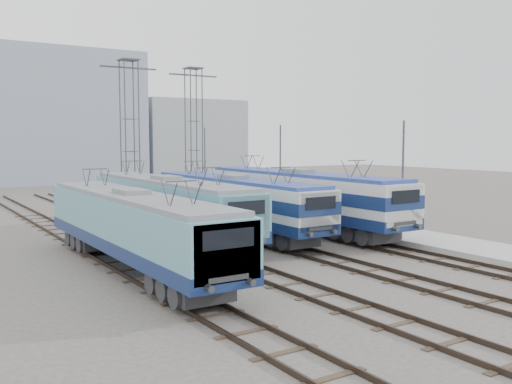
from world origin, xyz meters
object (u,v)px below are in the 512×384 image
(mast_front, at_px, (402,183))
(mast_mid, at_px, (280,172))
(locomotive_center_right, at_px, (234,199))
(mast_rear, at_px, (205,166))
(locomotive_far_right, at_px, (299,194))
(locomotive_far_left, at_px, (134,225))
(catenary_tower_west, at_px, (130,130))
(locomotive_center_left, at_px, (168,204))
(catenary_tower_east, at_px, (194,131))

(mast_front, distance_m, mast_mid, 12.00)
(locomotive_center_right, height_order, mast_mid, mast_mid)
(mast_mid, bearing_deg, mast_rear, 90.00)
(locomotive_far_right, bearing_deg, mast_mid, 68.99)
(locomotive_far_left, relative_size, mast_front, 2.47)
(mast_rear, bearing_deg, catenary_tower_west, -155.06)
(locomotive_far_left, height_order, locomotive_far_right, locomotive_far_right)
(locomotive_far_left, distance_m, mast_rear, 27.25)
(locomotive_center_right, relative_size, mast_mid, 2.48)
(locomotive_far_right, bearing_deg, locomotive_far_left, -157.24)
(mast_front, bearing_deg, locomotive_center_left, 143.92)
(locomotive_far_right, xyz_separation_m, mast_mid, (1.85, 4.82, 1.12))
(locomotive_far_right, distance_m, mast_rear, 16.96)
(catenary_tower_east, distance_m, mast_front, 22.32)
(locomotive_far_left, xyz_separation_m, locomotive_far_right, (13.50, 5.66, 0.21))
(mast_front, xyz_separation_m, mast_mid, (0.00, 12.00, 0.00))
(locomotive_far_right, xyz_separation_m, catenary_tower_east, (-0.25, 14.82, 4.27))
(locomotive_far_left, bearing_deg, catenary_tower_west, 69.94)
(locomotive_far_left, distance_m, locomotive_far_right, 14.64)
(locomotive_center_right, bearing_deg, mast_mid, 32.37)
(mast_mid, bearing_deg, catenary_tower_west, 137.07)
(locomotive_center_left, bearing_deg, mast_rear, 56.01)
(catenary_tower_east, bearing_deg, locomotive_far_left, -122.90)
(locomotive_center_left, relative_size, mast_rear, 2.54)
(mast_mid, bearing_deg, locomotive_center_right, -147.63)
(locomotive_far_left, distance_m, locomotive_center_right, 11.08)
(locomotive_center_right, bearing_deg, mast_rear, 68.38)
(locomotive_center_left, bearing_deg, catenary_tower_east, 58.17)
(locomotive_far_left, distance_m, mast_mid, 18.64)
(mast_front, bearing_deg, mast_mid, 90.00)
(locomotive_far_left, distance_m, catenary_tower_east, 24.80)
(catenary_tower_west, relative_size, catenary_tower_east, 1.00)
(locomotive_center_left, distance_m, locomotive_far_right, 9.03)
(locomotive_far_right, bearing_deg, locomotive_center_right, 170.01)
(mast_front, xyz_separation_m, mast_rear, (0.00, 24.00, 0.00))
(catenary_tower_east, xyz_separation_m, mast_mid, (2.10, -10.00, -3.14))
(locomotive_center_right, height_order, mast_front, mast_front)
(catenary_tower_west, height_order, catenary_tower_east, same)
(locomotive_center_right, distance_m, mast_mid, 7.63)
(locomotive_center_left, height_order, locomotive_center_right, locomotive_center_left)
(catenary_tower_east, distance_m, mast_mid, 10.69)
(catenary_tower_west, bearing_deg, locomotive_far_left, -110.06)
(locomotive_center_right, distance_m, mast_rear, 17.28)
(locomotive_center_right, bearing_deg, locomotive_far_right, -9.99)
(catenary_tower_west, distance_m, catenary_tower_east, 6.80)
(locomotive_center_left, bearing_deg, locomotive_far_left, -125.17)
(catenary_tower_east, height_order, mast_rear, catenary_tower_east)
(locomotive_center_left, bearing_deg, mast_mid, 20.68)
(locomotive_center_left, bearing_deg, catenary_tower_west, 79.46)
(locomotive_far_left, bearing_deg, locomotive_far_right, 22.76)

